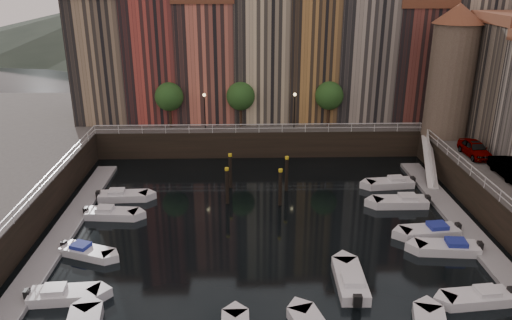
{
  "coord_description": "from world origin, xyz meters",
  "views": [
    {
      "loc": [
        -1.78,
        -36.7,
        19.61
      ],
      "look_at": [
        -0.66,
        4.0,
        4.27
      ],
      "focal_mm": 35.0,
      "sensor_mm": 36.0,
      "label": 1
    }
  ],
  "objects_px": {
    "gangway": "(430,159)",
    "boat_left_1": "(86,252)",
    "mooring_pilings": "(256,180)",
    "boat_left_3": "(111,214)",
    "car_a": "(475,150)",
    "boat_left_0": "(63,295)",
    "car_b": "(509,169)",
    "corner_tower": "(452,69)"
  },
  "relations": [
    {
      "from": "gangway",
      "to": "boat_left_1",
      "type": "xyz_separation_m",
      "value": [
        -30.54,
        -14.35,
        -1.59
      ]
    },
    {
      "from": "mooring_pilings",
      "to": "boat_left_3",
      "type": "relative_size",
      "value": 1.28
    },
    {
      "from": "boat_left_1",
      "to": "car_a",
      "type": "bearing_deg",
      "value": 40.86
    },
    {
      "from": "gangway",
      "to": "boat_left_1",
      "type": "relative_size",
      "value": 1.94
    },
    {
      "from": "gangway",
      "to": "boat_left_3",
      "type": "bearing_deg",
      "value": -164.8
    },
    {
      "from": "boat_left_1",
      "to": "car_a",
      "type": "xyz_separation_m",
      "value": [
        33.8,
        11.96,
        3.44
      ]
    },
    {
      "from": "boat_left_0",
      "to": "car_b",
      "type": "xyz_separation_m",
      "value": [
        34.42,
        12.12,
        3.41
      ]
    },
    {
      "from": "boat_left_1",
      "to": "car_b",
      "type": "bearing_deg",
      "value": 32.53
    },
    {
      "from": "boat_left_0",
      "to": "boat_left_1",
      "type": "distance_m",
      "value": 5.32
    },
    {
      "from": "car_a",
      "to": "boat_left_0",
      "type": "bearing_deg",
      "value": -154.6
    },
    {
      "from": "gangway",
      "to": "car_a",
      "type": "xyz_separation_m",
      "value": [
        3.26,
        -2.39,
        1.85
      ]
    },
    {
      "from": "mooring_pilings",
      "to": "boat_left_3",
      "type": "bearing_deg",
      "value": -162.57
    },
    {
      "from": "boat_left_0",
      "to": "car_a",
      "type": "xyz_separation_m",
      "value": [
        33.73,
        17.28,
        3.41
      ]
    },
    {
      "from": "boat_left_3",
      "to": "car_a",
      "type": "bearing_deg",
      "value": 15.03
    },
    {
      "from": "mooring_pilings",
      "to": "boat_left_0",
      "type": "relative_size",
      "value": 1.27
    },
    {
      "from": "mooring_pilings",
      "to": "boat_left_1",
      "type": "bearing_deg",
      "value": -141.87
    },
    {
      "from": "corner_tower",
      "to": "gangway",
      "type": "height_order",
      "value": "corner_tower"
    },
    {
      "from": "gangway",
      "to": "car_b",
      "type": "xyz_separation_m",
      "value": [
        3.94,
        -7.55,
        1.85
      ]
    },
    {
      "from": "gangway",
      "to": "boat_left_3",
      "type": "xyz_separation_m",
      "value": [
        -30.24,
        -8.22,
        -1.56
      ]
    },
    {
      "from": "mooring_pilings",
      "to": "boat_left_3",
      "type": "height_order",
      "value": "mooring_pilings"
    },
    {
      "from": "boat_left_1",
      "to": "boat_left_3",
      "type": "distance_m",
      "value": 6.14
    },
    {
      "from": "corner_tower",
      "to": "mooring_pilings",
      "type": "relative_size",
      "value": 2.33
    },
    {
      "from": "corner_tower",
      "to": "boat_left_0",
      "type": "distance_m",
      "value": 42.37
    },
    {
      "from": "boat_left_3",
      "to": "boat_left_1",
      "type": "bearing_deg",
      "value": -87.62
    },
    {
      "from": "corner_tower",
      "to": "car_a",
      "type": "bearing_deg",
      "value": -86.99
    },
    {
      "from": "gangway",
      "to": "boat_left_3",
      "type": "height_order",
      "value": "gangway"
    },
    {
      "from": "corner_tower",
      "to": "boat_left_1",
      "type": "height_order",
      "value": "corner_tower"
    },
    {
      "from": "mooring_pilings",
      "to": "boat_left_0",
      "type": "xyz_separation_m",
      "value": [
        -12.76,
        -15.39,
        -1.29
      ]
    },
    {
      "from": "gangway",
      "to": "car_b",
      "type": "bearing_deg",
      "value": -62.43
    },
    {
      "from": "car_b",
      "to": "boat_left_3",
      "type": "bearing_deg",
      "value": -178.35
    },
    {
      "from": "car_b",
      "to": "boat_left_1",
      "type": "bearing_deg",
      "value": -168.31
    },
    {
      "from": "corner_tower",
      "to": "car_a",
      "type": "height_order",
      "value": "corner_tower"
    },
    {
      "from": "boat_left_0",
      "to": "mooring_pilings",
      "type": "bearing_deg",
      "value": 45.74
    },
    {
      "from": "boat_left_0",
      "to": "car_a",
      "type": "height_order",
      "value": "car_a"
    },
    {
      "from": "mooring_pilings",
      "to": "boat_left_1",
      "type": "distance_m",
      "value": 16.36
    },
    {
      "from": "mooring_pilings",
      "to": "car_b",
      "type": "relative_size",
      "value": 1.27
    },
    {
      "from": "mooring_pilings",
      "to": "boat_left_0",
      "type": "bearing_deg",
      "value": -129.67
    },
    {
      "from": "mooring_pilings",
      "to": "gangway",
      "type": "bearing_deg",
      "value": 13.6
    },
    {
      "from": "boat_left_3",
      "to": "car_b",
      "type": "relative_size",
      "value": 1.0
    },
    {
      "from": "boat_left_0",
      "to": "car_a",
      "type": "distance_m",
      "value": 38.06
    },
    {
      "from": "gangway",
      "to": "boat_left_1",
      "type": "bearing_deg",
      "value": -154.83
    },
    {
      "from": "car_a",
      "to": "car_b",
      "type": "relative_size",
      "value": 0.97
    }
  ]
}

